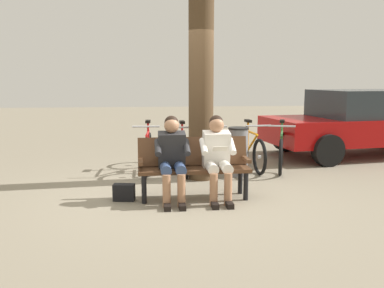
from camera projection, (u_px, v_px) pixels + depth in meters
The scene contains 13 objects.
ground_plane at pixel (173, 195), 6.18m from camera, with size 40.00×40.00×0.00m, color gray.
bench at pixel (194, 163), 6.03m from camera, with size 1.61×0.50×0.87m.
person_reading at pixel (217, 154), 5.88m from camera, with size 0.49×0.77×1.20m.
person_companion at pixel (172, 155), 5.80m from camera, with size 0.49×0.77×1.20m.
handbag at pixel (124, 192), 5.89m from camera, with size 0.30×0.14×0.24m, color black.
tree_trunk at pixel (201, 58), 6.90m from camera, with size 0.42×0.42×4.10m, color #4C3823.
litter_bin at pixel (238, 152), 7.39m from camera, with size 0.37×0.37×0.87m.
bicycle_red at pixel (281, 151), 7.88m from camera, with size 0.66×1.61×0.94m.
bicycle_silver at pixel (250, 151), 7.93m from camera, with size 0.48×1.68×0.94m.
bicycle_purple at pixel (211, 152), 7.81m from camera, with size 0.48×1.68×0.94m.
bicycle_orange at pixel (183, 153), 7.70m from camera, with size 0.48×1.68×0.94m.
bicycle_black at pixel (148, 152), 7.81m from camera, with size 0.48×1.68×0.94m.
parked_car at pixel (363, 121), 9.34m from camera, with size 4.42×2.48×1.47m.
Camera 1 is at (0.35, 5.98, 1.71)m, focal length 38.88 mm.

